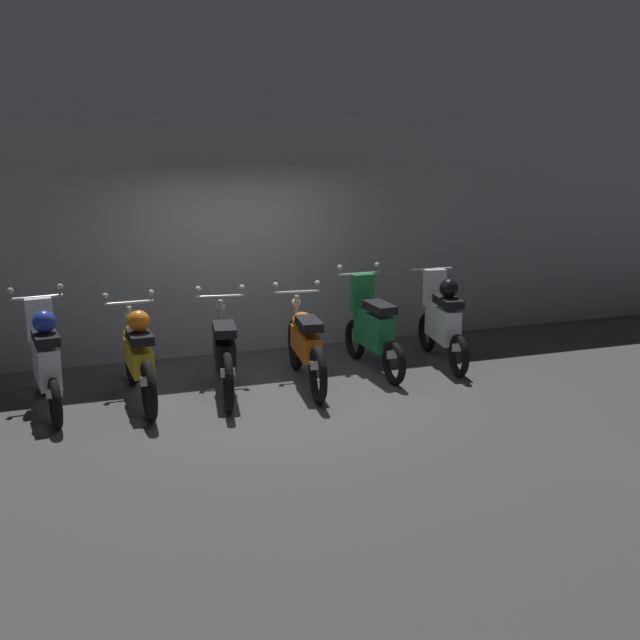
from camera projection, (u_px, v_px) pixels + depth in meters
name	position (u px, v px, depth m)	size (l,w,h in m)	color
ground_plane	(273.00, 395.00, 9.08)	(80.00, 80.00, 0.00)	#424244
back_wall	(230.00, 238.00, 10.57)	(16.00, 0.30, 3.08)	gray
motorbike_slot_0	(46.00, 359.00, 8.50)	(0.59, 1.68, 1.29)	black
motorbike_slot_1	(138.00, 355.00, 8.78)	(0.59, 1.95, 1.15)	black
motorbike_slot_2	(224.00, 350.00, 9.11)	(0.58, 1.94, 1.15)	black
motorbike_slot_3	(305.00, 344.00, 9.36)	(0.59, 1.95, 1.15)	black
motorbike_slot_4	(372.00, 329.00, 9.89)	(0.59, 1.68, 1.29)	black
motorbike_slot_5	(442.00, 320.00, 10.19)	(0.56, 1.68, 1.18)	black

